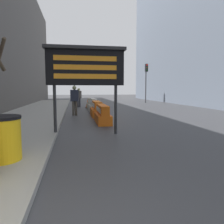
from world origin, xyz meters
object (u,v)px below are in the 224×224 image
traffic_light_far_side (146,75)px  traffic_light_near_curb (74,74)px  pedestrian_passerby (75,98)px  jersey_barrier_orange_far (103,115)px  barrel_drum_back (1,138)px  pedestrian_worker (79,96)px  message_board (86,67)px  jersey_barrier_cream (91,104)px  traffic_cone_near (88,104)px  jersey_barrier_orange_near (97,110)px  jersey_barrier_white (93,106)px

traffic_light_far_side → traffic_light_near_curb: bearing=-160.0°
pedestrian_passerby → jersey_barrier_orange_far: bearing=-63.8°
barrel_drum_back → traffic_light_far_side: 21.28m
jersey_barrier_orange_far → pedestrian_worker: size_ratio=1.23×
traffic_light_near_curb → pedestrian_worker: size_ratio=2.50×
message_board → jersey_barrier_cream: bearing=84.9°
traffic_light_near_curb → pedestrian_passerby: bearing=-90.1°
jersey_barrier_orange_far → traffic_cone_near: (-0.17, 8.19, -0.00)m
jersey_barrier_orange_far → traffic_light_far_side: traffic_light_far_side is taller
message_board → pedestrian_passerby: message_board is taller
traffic_cone_near → traffic_light_near_curb: 3.83m
jersey_barrier_orange_near → jersey_barrier_cream: 4.71m
jersey_barrier_white → traffic_light_near_curb: size_ratio=0.53×
jersey_barrier_orange_far → jersey_barrier_cream: 7.19m
jersey_barrier_cream → traffic_light_far_side: 9.73m
jersey_barrier_orange_near → pedestrian_worker: pedestrian_worker is taller
jersey_barrier_cream → pedestrian_worker: pedestrian_worker is taller
barrel_drum_back → message_board: (1.83, 2.73, 1.67)m
traffic_light_far_side → pedestrian_passerby: bearing=-126.7°
traffic_light_far_side → pedestrian_worker: (-7.54, -4.60, -2.16)m
jersey_barrier_white → pedestrian_worker: (-0.86, 4.23, 0.56)m
jersey_barrier_orange_far → traffic_light_near_curb: (-1.21, 10.83, 2.57)m
traffic_light_far_side → jersey_barrier_cream: bearing=-135.7°
traffic_light_near_curb → jersey_barrier_cream: bearing=-71.6°
pedestrian_passerby → jersey_barrier_orange_near: bearing=-22.5°
barrel_drum_back → jersey_barrier_cream: barrel_drum_back is taller
jersey_barrier_orange_near → barrel_drum_back: bearing=-109.3°
jersey_barrier_orange_far → jersey_barrier_white: size_ratio=0.93×
message_board → traffic_light_far_side: (7.55, 16.20, 0.88)m
jersey_barrier_orange_far → traffic_cone_near: 8.20m
message_board → jersey_barrier_orange_far: message_board is taller
jersey_barrier_cream → pedestrian_worker: 2.19m
barrel_drum_back → traffic_light_near_curb: 16.30m
jersey_barrier_white → jersey_barrier_cream: bearing=90.0°
message_board → pedestrian_passerby: size_ratio=1.68×
jersey_barrier_white → traffic_cone_near: 3.32m
jersey_barrier_white → barrel_drum_back: bearing=-105.0°
traffic_light_near_curb → barrel_drum_back: bearing=-95.3°
traffic_light_far_side → traffic_cone_near: bearing=-141.1°
traffic_light_near_curb → jersey_barrier_orange_near: bearing=-81.7°
jersey_barrier_cream → traffic_light_near_curb: size_ratio=0.42×
jersey_barrier_orange_near → traffic_cone_near: size_ratio=2.66×
jersey_barrier_orange_near → traffic_light_far_side: (6.68, 11.23, 2.74)m
barrel_drum_back → traffic_light_far_side: traffic_light_far_side is taller
barrel_drum_back → jersey_barrier_orange_near: (2.70, 7.71, -0.19)m
barrel_drum_back → pedestrian_passerby: 8.48m
traffic_cone_near → pedestrian_worker: 1.29m
jersey_barrier_orange_near → jersey_barrier_cream: bearing=90.0°
pedestrian_worker → pedestrian_passerby: size_ratio=0.94×
jersey_barrier_white → traffic_light_near_curb: traffic_light_near_curb is taller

